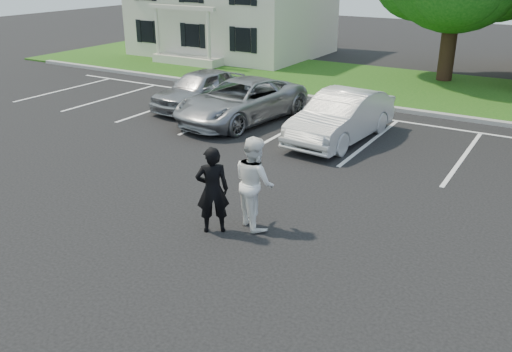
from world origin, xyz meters
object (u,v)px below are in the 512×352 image
Objects in this scene: man_black_suit at (212,190)px; car_silver_west at (200,89)px; car_silver_minivan at (241,101)px; car_white_sedan at (341,117)px; man_white_shirt at (254,182)px.

man_black_suit is 10.21m from car_silver_west.
car_silver_minivan is (2.31, -0.74, -0.00)m from car_silver_west.
car_white_sedan is (6.16, -0.96, 0.03)m from car_silver_west.
man_black_suit is at bearing -84.21° from car_white_sedan.
man_black_suit reaches higher than car_silver_minivan.
man_black_suit is 0.40× the size of car_white_sedan.
man_black_suit is at bearing -52.80° from car_silver_minivan.
car_silver_minivan is at bearing -21.91° from man_white_shirt.
man_black_suit is 0.90m from man_white_shirt.
man_white_shirt is at bearing -42.74° from car_silver_west.
car_silver_west is 6.24m from car_white_sedan.
car_silver_west is (-6.89, 7.38, -0.27)m from man_white_shirt.
man_white_shirt reaches higher than car_white_sedan.
car_silver_minivan is (-3.97, 7.31, -0.21)m from man_black_suit.
car_silver_west is (-6.28, 8.05, -0.20)m from man_black_suit.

